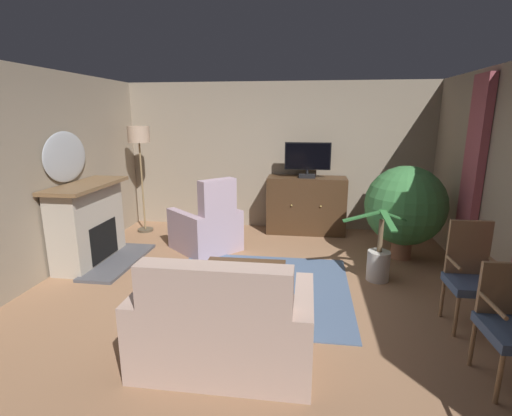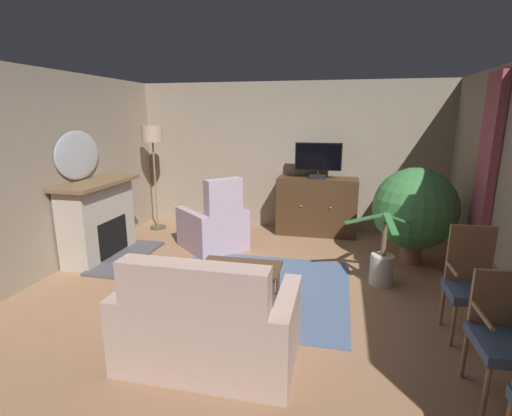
# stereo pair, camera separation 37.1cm
# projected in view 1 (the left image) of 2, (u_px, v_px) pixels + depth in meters

# --- Properties ---
(ground_plane) EXTENTS (6.04, 6.24, 0.04)m
(ground_plane) POSITION_uv_depth(u_px,v_px,m) (255.00, 296.00, 4.45)
(ground_plane) COLOR #936B4C
(wall_back) EXTENTS (6.04, 0.10, 2.61)m
(wall_back) POSITION_uv_depth(u_px,v_px,m) (277.00, 157.00, 6.90)
(wall_back) COLOR gray
(wall_back) RESTS_ON ground_plane
(wall_left) EXTENTS (0.10, 6.24, 2.61)m
(wall_left) POSITION_uv_depth(u_px,v_px,m) (25.00, 179.00, 4.50)
(wall_left) COLOR gray
(wall_left) RESTS_ON ground_plane
(curtain_panel_far) EXTENTS (0.10, 0.44, 2.20)m
(curtain_panel_far) POSITION_uv_depth(u_px,v_px,m) (474.00, 164.00, 4.81)
(curtain_panel_far) COLOR #A34C56
(rug_central) EXTENTS (2.22, 2.09, 0.01)m
(rug_central) POSITION_uv_depth(u_px,v_px,m) (257.00, 288.00, 4.59)
(rug_central) COLOR slate
(rug_central) RESTS_ON ground_plane
(fireplace) EXTENTS (0.90, 1.42, 1.13)m
(fireplace) POSITION_uv_depth(u_px,v_px,m) (90.00, 225.00, 5.32)
(fireplace) COLOR #4C4C51
(fireplace) RESTS_ON ground_plane
(wall_mirror_oval) EXTENTS (0.06, 0.93, 0.68)m
(wall_mirror_oval) POSITION_uv_depth(u_px,v_px,m) (65.00, 157.00, 5.12)
(wall_mirror_oval) COLOR #B2B7BF
(tv_cabinet) EXTENTS (1.36, 0.54, 1.00)m
(tv_cabinet) POSITION_uv_depth(u_px,v_px,m) (306.00, 206.00, 6.69)
(tv_cabinet) COLOR black
(tv_cabinet) RESTS_ON ground_plane
(television) EXTENTS (0.78, 0.20, 0.60)m
(television) POSITION_uv_depth(u_px,v_px,m) (308.00, 159.00, 6.43)
(television) COLOR black
(television) RESTS_ON tv_cabinet
(coffee_table) EXTENTS (0.89, 0.49, 0.44)m
(coffee_table) POSITION_uv_depth(u_px,v_px,m) (244.00, 271.00, 4.15)
(coffee_table) COLOR #4C331E
(coffee_table) RESTS_ON ground_plane
(tv_remote) EXTENTS (0.17, 0.14, 0.02)m
(tv_remote) POSITION_uv_depth(u_px,v_px,m) (238.00, 267.00, 4.09)
(tv_remote) COLOR black
(tv_remote) RESTS_ON coffee_table
(sofa_floral) EXTENTS (1.45, 0.86, 1.00)m
(sofa_floral) POSITION_uv_depth(u_px,v_px,m) (224.00, 328.00, 3.12)
(sofa_floral) COLOR #BC9E8E
(sofa_floral) RESTS_ON ground_plane
(armchair_near_window) EXTENTS (1.22, 1.21, 1.15)m
(armchair_near_window) POSITION_uv_depth(u_px,v_px,m) (207.00, 228.00, 5.84)
(armchair_near_window) COLOR #AD93A3
(armchair_near_window) RESTS_ON ground_plane
(side_chair_far_end) EXTENTS (0.45, 0.44, 1.04)m
(side_chair_far_end) POSITION_uv_depth(u_px,v_px,m) (471.00, 274.00, 3.70)
(side_chair_far_end) COLOR #42567A
(side_chair_far_end) RESTS_ON ground_plane
(potted_plant_on_hearth_side) EXTENTS (1.14, 1.14, 1.36)m
(potted_plant_on_hearth_side) POSITION_uv_depth(u_px,v_px,m) (405.00, 206.00, 5.40)
(potted_plant_on_hearth_side) COLOR #99664C
(potted_plant_on_hearth_side) RESTS_ON ground_plane
(potted_plant_small_fern_corner) EXTENTS (0.78, 0.85, 0.92)m
(potted_plant_small_fern_corner) POSITION_uv_depth(u_px,v_px,m) (378.00, 261.00, 4.78)
(potted_plant_small_fern_corner) COLOR beige
(potted_plant_small_fern_corner) RESTS_ON ground_plane
(floor_lamp) EXTENTS (0.37, 0.37, 1.86)m
(floor_lamp) POSITION_uv_depth(u_px,v_px,m) (139.00, 144.00, 6.50)
(floor_lamp) COLOR #4C4233
(floor_lamp) RESTS_ON ground_plane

